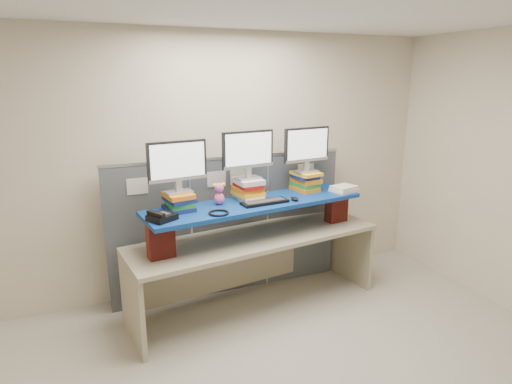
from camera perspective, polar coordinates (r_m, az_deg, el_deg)
name	(u,v)px	position (r m, az deg, el deg)	size (l,w,h in m)	color
room	(315,217)	(2.92, 7.84, -3.35)	(5.00, 4.00, 2.80)	beige
cubicle_partition	(230,225)	(4.67, -3.47, -4.38)	(2.60, 0.06, 1.53)	#444A50
desk	(256,250)	(4.37, 0.00, -7.77)	(2.65, 1.08, 0.78)	tan
brick_pier_left	(161,241)	(3.84, -12.58, -6.35)	(0.23, 0.13, 0.31)	maroon
brick_pier_right	(336,208)	(4.77, 10.67, -2.05)	(0.23, 0.13, 0.31)	maroon
blue_board	(256,204)	(4.20, 0.00, -1.58)	(2.21, 0.55, 0.04)	navy
book_stack_left	(179,201)	(3.98, -10.22, -1.24)	(0.29, 0.34, 0.16)	navy
book_stack_center	(248,189)	(4.26, -1.06, 0.41)	(0.29, 0.33, 0.21)	silver
book_stack_right	(305,181)	(4.64, 6.62, 1.47)	(0.28, 0.34, 0.20)	orange
monitor_left	(177,164)	(3.89, -10.43, 3.74)	(0.55, 0.18, 0.48)	#A8A9AE
monitor_center	(248,152)	(4.18, -1.07, 5.37)	(0.55, 0.18, 0.48)	#A8A9AE
monitor_right	(307,147)	(4.56, 6.78, 6.00)	(0.55, 0.18, 0.48)	#A8A9AE
keyboard	(265,202)	(4.14, 1.19, -1.35)	(0.48, 0.19, 0.03)	black
mouse	(295,199)	(4.25, 5.16, -0.90)	(0.06, 0.11, 0.04)	black
desk_phone	(161,217)	(3.73, -12.52, -3.24)	(0.28, 0.27, 0.09)	black
headset	(219,213)	(3.84, -5.00, -2.79)	(0.19, 0.19, 0.02)	black
plush_toy	(219,194)	(4.09, -4.94, -0.20)	(0.13, 0.09, 0.21)	#E65797
binder_stack	(344,189)	(4.67, 11.63, 0.44)	(0.30, 0.27, 0.06)	silver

